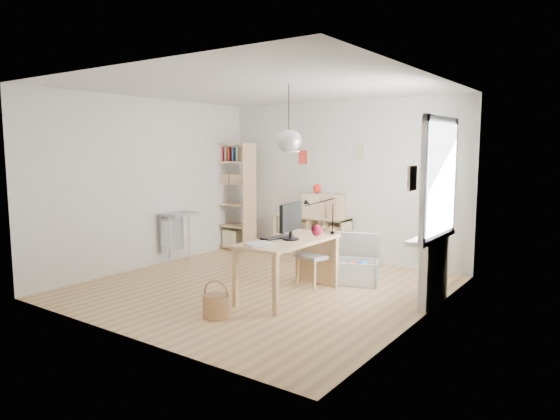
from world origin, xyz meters
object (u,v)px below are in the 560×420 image
Objects in this scene: monitor at (291,219)px; drawer_chest at (325,206)px; cube_shelf at (312,240)px; tall_bookshelf at (233,192)px; desk at (288,247)px; storage_chest at (356,267)px; chair at (317,253)px.

drawer_chest is at bearing 101.71° from monitor.
tall_bookshelf reaches higher than cube_shelf.
desk is 2.08× the size of drawer_chest.
drawer_chest is (0.29, -0.04, 0.63)m from cube_shelf.
tall_bookshelf is 3.21m from storage_chest.
drawer_chest is at bearing 7.38° from tall_bookshelf.
tall_bookshelf is (-2.59, 1.95, 0.43)m from desk.
tall_bookshelf is 2.21× the size of storage_chest.
tall_bookshelf reaches higher than storage_chest.
monitor is (1.06, -2.23, 0.71)m from cube_shelf.
chair is at bearing 84.29° from monitor.
storage_chest is at bearing 70.55° from desk.
cube_shelf is at bearing 114.61° from desk.
desk is 2.78× the size of monitor.
monitor is at bearing -64.62° from cube_shelf.
tall_bookshelf is 2.51× the size of chair.
desk is 2.48m from cube_shelf.
monitor is (0.04, -0.00, 0.36)m from desk.
storage_chest is 1.68× the size of monitor.
desk is at bearing -87.18° from drawer_chest.
cube_shelf reaches higher than storage_chest.
desk is at bearing -77.11° from chair.
storage_chest is (2.98, -0.82, -0.86)m from tall_bookshelf.
tall_bookshelf reaches higher than monitor.
tall_bookshelf reaches higher than drawer_chest.
chair is (1.04, -1.53, 0.16)m from cube_shelf.
storage_chest is 1.42m from monitor.
tall_bookshelf is (-1.56, -0.28, 0.79)m from cube_shelf.
chair is 0.90m from monitor.
drawer_chest is (-0.75, 1.49, 0.47)m from chair.
tall_bookshelf is 2.95m from chair.
cube_shelf is 2.57m from monitor.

